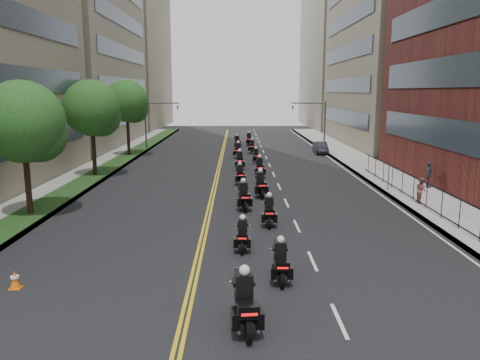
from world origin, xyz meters
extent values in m
plane|color=black|center=(0.00, 0.00, 0.00)|extent=(160.00, 160.00, 0.00)
cube|color=gray|center=(12.00, 25.00, 0.07)|extent=(4.00, 90.00, 0.15)
cube|color=gray|center=(-12.00, 25.00, 0.07)|extent=(4.00, 90.00, 0.15)
cube|color=#1C3814|center=(-11.20, 25.00, 0.17)|extent=(2.00, 90.00, 0.04)
cube|color=#333F4C|center=(13.95, 17.00, 3.50)|extent=(0.12, 25.80, 1.80)
cube|color=#333F4C|center=(13.95, 17.00, 7.50)|extent=(0.12, 25.80, 1.80)
cube|color=#333F4C|center=(13.95, 17.00, 11.50)|extent=(0.12, 25.80, 1.80)
cube|color=gray|center=(21.50, 48.00, 15.00)|extent=(15.00, 28.00, 30.00)
cube|color=#333F4C|center=(13.95, 48.00, 3.50)|extent=(0.12, 24.08, 1.80)
cube|color=#333F4C|center=(13.95, 48.00, 7.50)|extent=(0.12, 24.08, 1.80)
cube|color=#333F4C|center=(13.95, 48.00, 11.50)|extent=(0.12, 24.08, 1.80)
cube|color=#333F4C|center=(13.95, 48.00, 15.50)|extent=(0.12, 24.08, 1.80)
cube|color=gray|center=(21.50, 78.00, 13.00)|extent=(15.00, 28.00, 26.00)
cube|color=#333F4C|center=(-13.95, 17.00, 3.50)|extent=(0.12, 25.80, 1.80)
cube|color=#333F4C|center=(-13.95, 17.00, 7.50)|extent=(0.12, 25.80, 1.80)
cube|color=#333F4C|center=(-13.95, 17.00, 11.50)|extent=(0.12, 25.80, 1.80)
cube|color=gray|center=(-22.00, 48.00, 17.00)|extent=(16.00, 28.00, 34.00)
cube|color=#333F4C|center=(-13.95, 48.00, 3.50)|extent=(0.12, 24.08, 1.80)
cube|color=#333F4C|center=(-13.95, 48.00, 7.50)|extent=(0.12, 24.08, 1.80)
cube|color=#333F4C|center=(-13.95, 48.00, 11.50)|extent=(0.12, 24.08, 1.80)
cube|color=#333F4C|center=(-13.95, 48.00, 15.50)|extent=(0.12, 24.08, 1.80)
cube|color=gray|center=(-22.00, 78.00, 13.00)|extent=(16.00, 28.00, 26.00)
cube|color=black|center=(11.00, 12.00, 1.60)|extent=(0.05, 28.00, 0.05)
cube|color=black|center=(11.00, 12.00, 0.30)|extent=(0.05, 28.00, 0.05)
cylinder|color=black|center=(-11.20, 12.00, 2.42)|extent=(0.32, 0.32, 4.83)
sphere|color=#1F4E1A|center=(-11.20, 12.00, 5.18)|extent=(4.40, 4.40, 4.40)
sphere|color=#1F4E1A|center=(-10.60, 12.40, 4.49)|extent=(3.08, 3.08, 3.08)
cylinder|color=black|center=(-11.20, 24.00, 2.55)|extent=(0.32, 0.32, 5.11)
sphere|color=#1F4E1A|center=(-11.20, 24.00, 5.47)|extent=(4.40, 4.40, 4.40)
sphere|color=#1F4E1A|center=(-10.60, 24.40, 4.75)|extent=(3.08, 3.08, 3.08)
cylinder|color=black|center=(-11.20, 36.00, 2.69)|extent=(0.32, 0.32, 5.39)
sphere|color=#1F4E1A|center=(-11.20, 36.00, 5.78)|extent=(4.40, 4.40, 4.40)
sphere|color=#1F4E1A|center=(-10.60, 36.40, 5.00)|extent=(3.08, 3.08, 3.08)
cylinder|color=#3F3F44|center=(10.50, 42.00, 2.80)|extent=(0.18, 0.18, 5.60)
cylinder|color=#3F3F44|center=(8.50, 42.00, 5.40)|extent=(4.00, 0.14, 0.14)
imported|color=black|center=(6.70, 42.00, 4.60)|extent=(0.16, 0.20, 1.00)
cylinder|color=#3F3F44|center=(-10.50, 42.00, 2.80)|extent=(0.18, 0.18, 5.60)
cylinder|color=#3F3F44|center=(-8.50, 42.00, 5.40)|extent=(4.00, 0.14, 0.14)
imported|color=black|center=(-6.70, 42.00, 4.60)|extent=(0.16, 0.20, 1.00)
cylinder|color=black|center=(0.44, -1.20, 0.38)|extent=(0.23, 0.77, 0.75)
cylinder|color=black|center=(0.27, 0.57, 0.38)|extent=(0.23, 0.77, 0.75)
cube|color=black|center=(0.36, -0.32, 0.69)|extent=(0.61, 1.54, 0.44)
cube|color=silver|center=(0.35, -0.26, 0.43)|extent=(0.48, 0.65, 0.33)
cube|color=black|center=(0.44, -1.20, 0.95)|extent=(0.62, 0.52, 0.35)
cube|color=red|center=(0.47, -1.43, 0.93)|extent=(0.44, 0.08, 0.08)
cube|color=black|center=(0.35, -0.26, 1.24)|extent=(0.52, 0.36, 0.69)
sphere|color=silver|center=(0.35, -0.25, 1.71)|extent=(0.32, 0.32, 0.32)
cylinder|color=black|center=(1.71, 2.38, 0.33)|extent=(0.14, 0.66, 0.66)
cylinder|color=black|center=(1.73, 3.94, 0.33)|extent=(0.14, 0.66, 0.66)
cube|color=black|center=(1.72, 3.16, 0.60)|extent=(0.43, 1.32, 0.39)
cube|color=silver|center=(1.72, 3.21, 0.38)|extent=(0.38, 0.54, 0.29)
cube|color=black|center=(1.71, 2.38, 0.84)|extent=(0.51, 0.42, 0.31)
cube|color=red|center=(1.71, 2.18, 0.82)|extent=(0.39, 0.03, 0.07)
cube|color=black|center=(1.72, 3.21, 1.09)|extent=(0.43, 0.28, 0.60)
sphere|color=silver|center=(1.72, 3.22, 1.50)|extent=(0.28, 0.28, 0.28)
cylinder|color=black|center=(0.36, 5.78, 0.31)|extent=(0.15, 0.63, 0.62)
cylinder|color=black|center=(0.41, 7.24, 0.31)|extent=(0.15, 0.63, 0.62)
cube|color=black|center=(0.39, 6.51, 0.57)|extent=(0.43, 1.25, 0.37)
cube|color=silver|center=(0.39, 6.56, 0.36)|extent=(0.37, 0.52, 0.27)
cube|color=black|center=(0.36, 5.78, 0.79)|extent=(0.49, 0.40, 0.29)
cube|color=red|center=(0.35, 5.59, 0.77)|extent=(0.37, 0.04, 0.06)
cube|color=black|center=(0.39, 6.56, 1.02)|extent=(0.41, 0.27, 0.57)
sphere|color=silver|center=(0.39, 6.57, 1.41)|extent=(0.27, 0.27, 0.27)
cylinder|color=black|center=(1.76, 9.53, 0.34)|extent=(0.17, 0.68, 0.68)
cylinder|color=black|center=(1.83, 11.12, 0.34)|extent=(0.17, 0.68, 0.68)
cube|color=black|center=(1.80, 10.33, 0.62)|extent=(0.47, 1.37, 0.40)
cube|color=silver|center=(1.80, 10.37, 0.39)|extent=(0.40, 0.56, 0.30)
cube|color=black|center=(1.76, 9.53, 0.86)|extent=(0.54, 0.44, 0.32)
cube|color=red|center=(1.75, 9.32, 0.84)|extent=(0.40, 0.05, 0.07)
cube|color=black|center=(1.80, 10.37, 1.12)|extent=(0.45, 0.30, 0.62)
sphere|color=silver|center=(1.80, 10.38, 1.54)|extent=(0.29, 0.29, 0.29)
cylinder|color=black|center=(0.61, 12.75, 0.37)|extent=(0.22, 0.74, 0.73)
cylinder|color=black|center=(0.45, 14.47, 0.37)|extent=(0.22, 0.74, 0.73)
cube|color=black|center=(0.53, 13.61, 0.67)|extent=(0.58, 1.49, 0.43)
cube|color=silver|center=(0.52, 13.67, 0.42)|extent=(0.46, 0.63, 0.32)
cube|color=black|center=(0.61, 12.75, 0.93)|extent=(0.60, 0.50, 0.35)
cube|color=red|center=(0.63, 12.53, 0.91)|extent=(0.43, 0.07, 0.08)
cube|color=black|center=(0.52, 13.67, 1.21)|extent=(0.50, 0.34, 0.67)
sphere|color=silver|center=(0.52, 13.68, 1.66)|extent=(0.31, 0.31, 0.31)
cylinder|color=black|center=(1.74, 16.06, 0.37)|extent=(0.20, 0.75, 0.75)
cylinder|color=black|center=(1.63, 17.81, 0.37)|extent=(0.20, 0.75, 0.75)
cube|color=black|center=(1.68, 16.94, 0.68)|extent=(0.55, 1.51, 0.44)
cube|color=silver|center=(1.68, 16.99, 0.43)|extent=(0.45, 0.63, 0.33)
cube|color=black|center=(1.74, 16.06, 0.94)|extent=(0.60, 0.50, 0.35)
cube|color=red|center=(1.75, 15.83, 0.92)|extent=(0.44, 0.06, 0.08)
cube|color=black|center=(1.68, 16.99, 1.23)|extent=(0.50, 0.34, 0.68)
sphere|color=silver|center=(1.68, 17.00, 1.69)|extent=(0.32, 0.32, 0.32)
cylinder|color=black|center=(0.44, 20.22, 0.34)|extent=(0.19, 0.69, 0.68)
cylinder|color=black|center=(0.32, 21.80, 0.34)|extent=(0.19, 0.69, 0.68)
cube|color=black|center=(0.38, 21.01, 0.62)|extent=(0.52, 1.37, 0.40)
cube|color=silver|center=(0.37, 21.06, 0.39)|extent=(0.42, 0.57, 0.30)
cube|color=black|center=(0.44, 20.22, 0.86)|extent=(0.55, 0.46, 0.32)
cube|color=red|center=(0.45, 20.01, 0.84)|extent=(0.40, 0.06, 0.07)
cube|color=black|center=(0.37, 21.06, 1.11)|extent=(0.46, 0.31, 0.62)
sphere|color=silver|center=(0.37, 21.07, 1.53)|extent=(0.29, 0.29, 0.29)
cylinder|color=black|center=(2.01, 23.15, 0.36)|extent=(0.17, 0.73, 0.72)
cylinder|color=black|center=(1.95, 24.85, 0.36)|extent=(0.17, 0.73, 0.72)
cube|color=black|center=(1.98, 24.00, 0.66)|extent=(0.49, 1.45, 0.43)
cube|color=silver|center=(1.98, 24.06, 0.42)|extent=(0.42, 0.60, 0.32)
cube|color=black|center=(2.01, 23.15, 0.92)|extent=(0.57, 0.46, 0.34)
cube|color=red|center=(2.02, 22.93, 0.89)|extent=(0.43, 0.05, 0.07)
cube|color=black|center=(1.98, 24.06, 1.19)|extent=(0.48, 0.31, 0.66)
sphere|color=silver|center=(1.98, 24.07, 1.64)|extent=(0.31, 0.31, 0.31)
cylinder|color=black|center=(0.42, 26.86, 0.37)|extent=(0.16, 0.73, 0.73)
cylinder|color=black|center=(0.39, 28.58, 0.37)|extent=(0.16, 0.73, 0.73)
cube|color=black|center=(0.41, 27.72, 0.67)|extent=(0.48, 1.46, 0.43)
cube|color=silver|center=(0.41, 27.77, 0.42)|extent=(0.42, 0.60, 0.32)
cube|color=black|center=(0.42, 26.86, 0.93)|extent=(0.57, 0.46, 0.34)
cube|color=red|center=(0.43, 26.63, 0.90)|extent=(0.43, 0.04, 0.08)
cube|color=black|center=(0.41, 27.77, 1.21)|extent=(0.48, 0.31, 0.67)
sphere|color=silver|center=(0.41, 27.78, 1.66)|extent=(0.31, 0.31, 0.31)
cylinder|color=black|center=(2.05, 30.74, 0.32)|extent=(0.18, 0.64, 0.63)
cylinder|color=black|center=(1.94, 32.23, 0.32)|extent=(0.18, 0.64, 0.63)
cube|color=black|center=(1.99, 31.49, 0.58)|extent=(0.49, 1.28, 0.37)
cube|color=silver|center=(1.99, 31.53, 0.36)|extent=(0.39, 0.54, 0.28)
cube|color=black|center=(2.05, 30.74, 0.80)|extent=(0.51, 0.43, 0.30)
cube|color=red|center=(2.07, 30.55, 0.78)|extent=(0.37, 0.06, 0.07)
cube|color=black|center=(1.99, 31.53, 1.04)|extent=(0.43, 0.29, 0.58)
sphere|color=silver|center=(1.99, 31.54, 1.43)|extent=(0.27, 0.27, 0.27)
cylinder|color=black|center=(0.18, 34.18, 0.35)|extent=(0.24, 0.72, 0.71)
cylinder|color=black|center=(0.41, 35.83, 0.35)|extent=(0.24, 0.72, 0.71)
cube|color=black|center=(0.30, 35.00, 0.65)|extent=(0.63, 1.45, 0.42)
cube|color=silver|center=(0.30, 35.05, 0.41)|extent=(0.47, 0.62, 0.31)
cube|color=black|center=(0.18, 34.18, 0.90)|extent=(0.60, 0.51, 0.33)
cube|color=red|center=(0.15, 33.96, 0.88)|extent=(0.42, 0.09, 0.07)
cube|color=black|center=(0.30, 35.05, 1.17)|extent=(0.49, 0.35, 0.65)
sphere|color=silver|center=(0.30, 35.06, 1.61)|extent=(0.30, 0.30, 0.30)
cylinder|color=black|center=(1.78, 37.91, 0.34)|extent=(0.20, 0.69, 0.68)
cylinder|color=black|center=(1.93, 39.51, 0.34)|extent=(0.20, 0.69, 0.68)
cube|color=black|center=(1.86, 38.71, 0.62)|extent=(0.54, 1.38, 0.40)
cube|color=silver|center=(1.86, 38.76, 0.39)|extent=(0.43, 0.58, 0.30)
cube|color=black|center=(1.78, 37.91, 0.86)|extent=(0.56, 0.47, 0.32)
cube|color=red|center=(1.77, 37.70, 0.84)|extent=(0.40, 0.07, 0.07)
cube|color=black|center=(1.86, 38.76, 1.12)|extent=(0.46, 0.32, 0.62)
sphere|color=silver|center=(1.86, 38.77, 1.54)|extent=(0.29, 0.29, 0.29)
cylinder|color=black|center=(0.32, 41.51, 0.37)|extent=(0.24, 0.75, 0.73)
cylinder|color=black|center=(0.09, 43.22, 0.37)|extent=(0.24, 0.75, 0.73)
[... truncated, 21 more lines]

